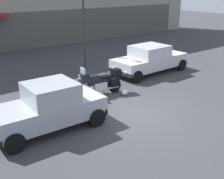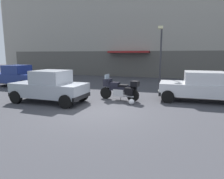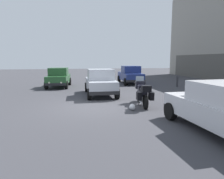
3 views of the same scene
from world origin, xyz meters
name	(u,v)px [view 1 (image 1 of 3)]	position (x,y,z in m)	size (l,w,h in m)	color
ground_plane	(129,113)	(0.00, 0.00, 0.00)	(80.00, 80.00, 0.00)	#38383D
motorcycle	(99,82)	(0.21, 2.31, 0.62)	(2.25, 0.92, 1.36)	black
helmet	(124,92)	(1.04, 1.55, 0.14)	(0.28, 0.28, 0.28)	silver
car_sedan_far	(150,59)	(4.45, 3.41, 0.78)	(4.62, 2.03, 1.56)	silver
car_wagon_end	(49,107)	(-3.03, 0.69, 0.81)	(3.90, 1.85, 1.64)	#9EA3AD
streetlamp_curbside	(85,25)	(1.91, 6.00, 2.62)	(0.28, 0.94, 4.24)	#2D2D33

